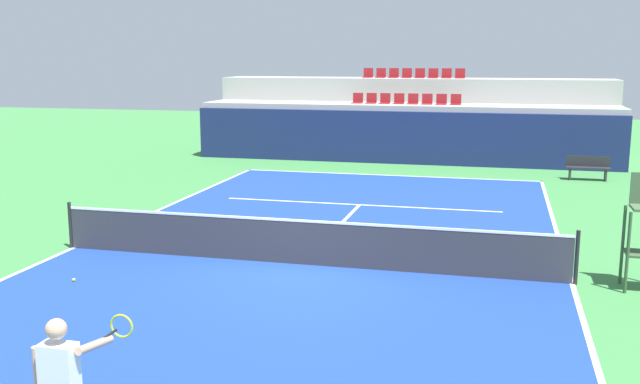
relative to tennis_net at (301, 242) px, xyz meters
The scene contains 15 objects.
ground_plane 0.51m from the tennis_net, ahead, with size 80.00×80.00×0.00m, color #387A3D.
court_surface 0.50m from the tennis_net, ahead, with size 11.00×24.00×0.01m, color navy.
baseline_far 11.96m from the tennis_net, 90.00° to the left, with size 11.00×0.10×0.00m, color white.
sideline_left 5.47m from the tennis_net, behind, with size 0.10×24.00×0.00m, color white.
sideline_right 5.47m from the tennis_net, ahead, with size 0.10×24.00×0.00m, color white.
service_line_far 6.42m from the tennis_net, 90.00° to the left, with size 8.26×0.10×0.00m, color white.
centre_service_line 3.24m from the tennis_net, 90.00° to the left, with size 0.10×6.40×0.00m, color white.
back_wall 15.06m from the tennis_net, 90.00° to the left, with size 17.51×0.30×2.14m, color navy.
stands_tier_lower 16.42m from the tennis_net, 90.00° to the left, with size 17.51×2.40×2.36m, color #9E9E99.
stands_tier_upper 18.84m from the tennis_net, 90.00° to the left, with size 17.51×2.40×3.38m, color #9E9E99.
seating_row_lower 16.62m from the tennis_net, 90.00° to the left, with size 4.62×0.44×0.44m.
seating_row_upper 19.13m from the tennis_net, 90.00° to the left, with size 4.62×0.44×0.44m.
tennis_net is the anchor object (origin of this frame).
player_bench 14.56m from the tennis_net, 61.07° to the left, with size 1.50×0.40×0.85m.
tennis_ball_0 4.61m from the tennis_net, 150.89° to the right, with size 0.07×0.07×0.07m, color #CCE033.
Camera 1 is at (3.97, -14.12, 4.34)m, focal length 40.31 mm.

